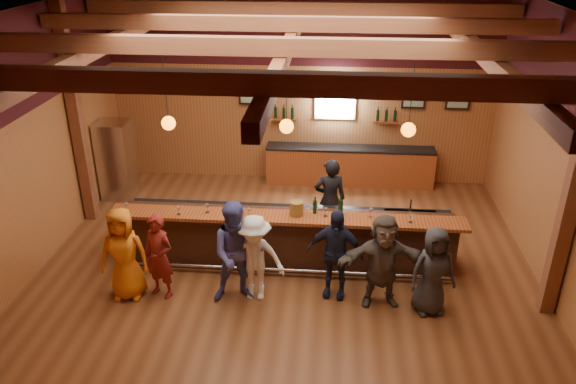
% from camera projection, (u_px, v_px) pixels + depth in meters
% --- Properties ---
extents(room, '(9.04, 9.00, 4.52)m').
position_uv_depth(room, '(287.00, 95.00, 9.14)').
color(room, brown).
rests_on(room, ground).
extents(bar_counter, '(6.30, 1.07, 1.11)m').
position_uv_depth(bar_counter, '(288.00, 236.00, 10.38)').
color(bar_counter, black).
rests_on(bar_counter, ground).
extents(back_bar_cabinet, '(4.00, 0.52, 0.95)m').
position_uv_depth(back_bar_cabinet, '(349.00, 166.00, 13.52)').
color(back_bar_cabinet, brown).
rests_on(back_bar_cabinet, ground).
extents(window, '(0.95, 0.09, 0.95)m').
position_uv_depth(window, '(335.00, 99.00, 13.07)').
color(window, silver).
rests_on(window, room).
extents(framed_pictures, '(5.35, 0.05, 0.45)m').
position_uv_depth(framed_pictures, '(373.00, 98.00, 12.98)').
color(framed_pictures, black).
rests_on(framed_pictures, room).
extents(wine_shelves, '(3.00, 0.18, 0.30)m').
position_uv_depth(wine_shelves, '(335.00, 118.00, 13.20)').
color(wine_shelves, brown).
rests_on(wine_shelves, room).
extents(pendant_lights, '(4.24, 0.24, 1.37)m').
position_uv_depth(pendant_lights, '(286.00, 126.00, 9.30)').
color(pendant_lights, black).
rests_on(pendant_lights, room).
extents(stainless_fridge, '(0.70, 0.70, 1.80)m').
position_uv_depth(stainless_fridge, '(117.00, 160.00, 12.73)').
color(stainless_fridge, silver).
rests_on(stainless_fridge, ground).
extents(customer_orange, '(0.84, 0.58, 1.64)m').
position_uv_depth(customer_orange, '(124.00, 254.00, 9.24)').
color(customer_orange, orange).
rests_on(customer_orange, ground).
extents(customer_redvest, '(0.64, 0.53, 1.51)m').
position_uv_depth(customer_redvest, '(159.00, 256.00, 9.29)').
color(customer_redvest, maroon).
rests_on(customer_redvest, ground).
extents(customer_denim, '(0.99, 0.83, 1.79)m').
position_uv_depth(customer_denim, '(238.00, 253.00, 9.13)').
color(customer_denim, '#4A4F94').
rests_on(customer_denim, ground).
extents(customer_white, '(1.02, 0.61, 1.54)m').
position_uv_depth(customer_white, '(255.00, 258.00, 9.22)').
color(customer_white, white).
rests_on(customer_white, ground).
extents(customer_navy, '(1.00, 0.53, 1.62)m').
position_uv_depth(customer_navy, '(335.00, 253.00, 9.27)').
color(customer_navy, '#1A1F35').
rests_on(customer_navy, ground).
extents(customer_brown, '(1.57, 0.66, 1.64)m').
position_uv_depth(customer_brown, '(383.00, 261.00, 9.06)').
color(customer_brown, '#514841').
rests_on(customer_brown, ground).
extents(customer_dark, '(0.83, 0.64, 1.52)m').
position_uv_depth(customer_dark, '(433.00, 271.00, 8.89)').
color(customer_dark, '#2B2C2E').
rests_on(customer_dark, ground).
extents(bartender, '(0.68, 0.49, 1.71)m').
position_uv_depth(bartender, '(330.00, 200.00, 10.99)').
color(bartender, black).
rests_on(bartender, ground).
extents(ice_bucket, '(0.24, 0.24, 0.26)m').
position_uv_depth(ice_bucket, '(296.00, 208.00, 9.81)').
color(ice_bucket, brown).
rests_on(ice_bucket, bar_counter).
extents(bottle_a, '(0.07, 0.07, 0.32)m').
position_uv_depth(bottle_a, '(315.00, 207.00, 9.88)').
color(bottle_a, black).
rests_on(bottle_a, bar_counter).
extents(bottle_b, '(0.08, 0.08, 0.38)m').
position_uv_depth(bottle_b, '(341.00, 207.00, 9.84)').
color(bottle_b, black).
rests_on(bottle_b, bar_counter).
extents(glass_a, '(0.08, 0.08, 0.18)m').
position_uv_depth(glass_a, '(126.00, 205.00, 9.93)').
color(glass_a, silver).
rests_on(glass_a, bar_counter).
extents(glass_b, '(0.08, 0.08, 0.17)m').
position_uv_depth(glass_b, '(178.00, 208.00, 9.83)').
color(glass_b, silver).
rests_on(glass_b, bar_counter).
extents(glass_c, '(0.08, 0.08, 0.18)m').
position_uv_depth(glass_c, '(207.00, 206.00, 9.90)').
color(glass_c, silver).
rests_on(glass_c, bar_counter).
extents(glass_d, '(0.07, 0.07, 0.17)m').
position_uv_depth(glass_d, '(241.00, 208.00, 9.84)').
color(glass_d, silver).
rests_on(glass_d, bar_counter).
extents(glass_e, '(0.07, 0.07, 0.16)m').
position_uv_depth(glass_e, '(249.00, 210.00, 9.79)').
color(glass_e, silver).
rests_on(glass_e, bar_counter).
extents(glass_f, '(0.08, 0.08, 0.17)m').
position_uv_depth(glass_f, '(326.00, 210.00, 9.77)').
color(glass_f, silver).
rests_on(glass_f, bar_counter).
extents(glass_g, '(0.08, 0.08, 0.19)m').
position_uv_depth(glass_g, '(371.00, 210.00, 9.73)').
color(glass_g, silver).
rests_on(glass_g, bar_counter).
extents(glass_h, '(0.08, 0.08, 0.17)m').
position_uv_depth(glass_h, '(411.00, 216.00, 9.56)').
color(glass_h, silver).
rests_on(glass_h, bar_counter).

